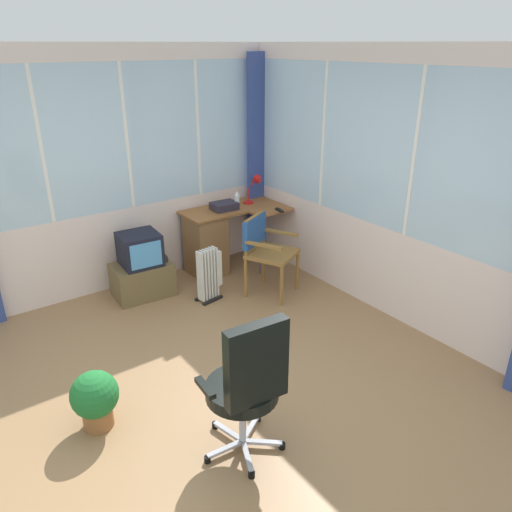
% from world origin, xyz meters
% --- Properties ---
extents(ground, '(5.41, 5.78, 0.06)m').
position_xyz_m(ground, '(0.00, 0.00, -0.03)').
color(ground, '#956F49').
extents(north_window_panel, '(4.41, 0.07, 2.65)m').
position_xyz_m(north_window_panel, '(0.00, 2.42, 1.33)').
color(north_window_panel, silver).
rests_on(north_window_panel, ground).
extents(east_window_panel, '(0.07, 4.78, 2.65)m').
position_xyz_m(east_window_panel, '(2.24, 0.00, 1.32)').
color(east_window_panel, silver).
rests_on(east_window_panel, ground).
extents(curtain_corner, '(0.26, 0.09, 2.55)m').
position_xyz_m(curtain_corner, '(2.11, 2.29, 1.28)').
color(curtain_corner, '#35488D').
rests_on(curtain_corner, ground).
extents(desk, '(1.23, 0.75, 0.78)m').
position_xyz_m(desk, '(1.24, 2.10, 0.42)').
color(desk, '#955A2D').
rests_on(desk, ground).
extents(desk_lamp, '(0.24, 0.21, 0.37)m').
position_xyz_m(desk_lamp, '(1.93, 2.07, 1.02)').
color(desk_lamp, red).
rests_on(desk_lamp, desk).
extents(tv_remote, '(0.07, 0.16, 0.02)m').
position_xyz_m(tv_remote, '(1.97, 1.64, 0.79)').
color(tv_remote, black).
rests_on(tv_remote, desk).
extents(spray_bottle, '(0.06, 0.06, 0.22)m').
position_xyz_m(spray_bottle, '(1.63, 2.05, 0.88)').
color(spray_bottle, silver).
rests_on(spray_bottle, desk).
extents(paper_tray, '(0.31, 0.25, 0.09)m').
position_xyz_m(paper_tray, '(1.46, 2.09, 0.82)').
color(paper_tray, '#2A2532').
rests_on(paper_tray, desk).
extents(wooden_armchair, '(0.65, 0.65, 0.90)m').
position_xyz_m(wooden_armchair, '(1.46, 1.30, 0.59)').
color(wooden_armchair, olive).
rests_on(wooden_armchair, ground).
extents(office_chair, '(0.61, 0.58, 1.11)m').
position_xyz_m(office_chair, '(-0.09, -0.62, 0.63)').
color(office_chair, '#B7B7BF').
rests_on(office_chair, ground).
extents(tv_on_stand, '(0.67, 0.49, 0.74)m').
position_xyz_m(tv_on_stand, '(0.31, 2.01, 0.33)').
color(tv_on_stand, brown).
rests_on(tv_on_stand, ground).
extents(space_heater, '(0.32, 0.21, 0.61)m').
position_xyz_m(space_heater, '(0.87, 1.48, 0.31)').
color(space_heater, silver).
rests_on(space_heater, ground).
extents(potted_plant, '(0.35, 0.35, 0.46)m').
position_xyz_m(potted_plant, '(-0.84, 0.27, 0.26)').
color(potted_plant, '#945E33').
rests_on(potted_plant, ground).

